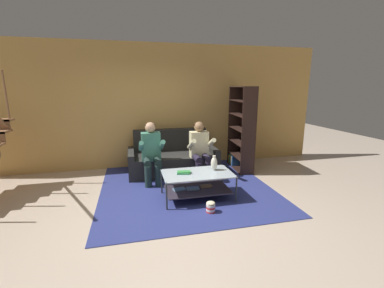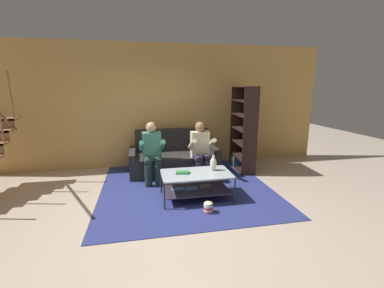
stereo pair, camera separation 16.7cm
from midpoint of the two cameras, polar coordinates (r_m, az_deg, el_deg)
The scene contains 11 objects.
ground at distance 4.27m, azimuth -6.47°, elevation -14.25°, with size 16.80×16.80×0.00m, color #C4AF9A.
back_partition at distance 6.27m, azimuth -9.58°, elevation 8.20°, with size 8.40×0.12×2.90m, color tan.
couch at distance 5.90m, azimuth -5.17°, elevation -3.32°, with size 1.97×0.93×0.95m.
person_seated_left at distance 5.23m, azimuth -9.89°, elevation -1.44°, with size 0.50×0.58×1.22m.
person_seated_right at distance 5.38m, azimuth 0.96°, elevation -0.96°, with size 0.50×0.58×1.20m.
coffee_table at distance 4.51m, azimuth 0.08°, elevation -8.33°, with size 1.20×0.70×0.46m.
area_rug at distance 5.18m, azimuth -2.58°, elevation -9.08°, with size 3.19×3.46×0.01m.
vase at distance 4.59m, azimuth 3.89°, elevation -4.29°, with size 0.12×0.12×0.27m.
book_stack at distance 4.45m, azimuth -2.96°, elevation -6.33°, with size 0.26×0.20×0.03m.
bookshelf at distance 6.11m, azimuth 10.36°, elevation 2.46°, with size 0.39×0.99×1.93m.
popcorn_tub at distance 4.12m, azimuth 2.99°, elevation -13.83°, with size 0.14×0.14×0.18m.
Camera 1 is at (-0.50, -3.76, 1.94)m, focal length 24.00 mm.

